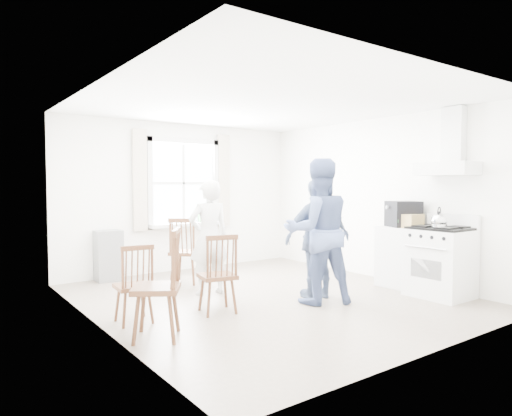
{
  "coord_description": "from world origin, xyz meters",
  "views": [
    {
      "loc": [
        -3.73,
        -4.84,
        1.53
      ],
      "look_at": [
        -0.06,
        0.2,
        1.2
      ],
      "focal_mm": 32.0,
      "sensor_mm": 36.0,
      "label": 1
    }
  ],
  "objects_px": {
    "gas_stove": "(440,261)",
    "windsor_chair_b": "(220,265)",
    "person_mid": "(318,231)",
    "person_left": "(209,237)",
    "windsor_chair_a": "(136,275)",
    "person_right": "(318,239)",
    "low_cabinet": "(400,257)",
    "windsor_chair_c": "(168,271)",
    "stereo_stack": "(403,214)"
  },
  "relations": [
    {
      "from": "windsor_chair_c",
      "to": "person_left",
      "type": "relative_size",
      "value": 0.69
    },
    {
      "from": "gas_stove",
      "to": "person_right",
      "type": "bearing_deg",
      "value": 146.29
    },
    {
      "from": "gas_stove",
      "to": "windsor_chair_a",
      "type": "relative_size",
      "value": 1.26
    },
    {
      "from": "person_right",
      "to": "low_cabinet",
      "type": "bearing_deg",
      "value": -173.24
    },
    {
      "from": "low_cabinet",
      "to": "windsor_chair_c",
      "type": "bearing_deg",
      "value": -179.01
    },
    {
      "from": "windsor_chair_c",
      "to": "person_mid",
      "type": "height_order",
      "value": "person_mid"
    },
    {
      "from": "gas_stove",
      "to": "windsor_chair_a",
      "type": "bearing_deg",
      "value": 162.02
    },
    {
      "from": "windsor_chair_c",
      "to": "person_mid",
      "type": "relative_size",
      "value": 0.59
    },
    {
      "from": "windsor_chair_b",
      "to": "windsor_chair_c",
      "type": "height_order",
      "value": "windsor_chair_c"
    },
    {
      "from": "windsor_chair_b",
      "to": "windsor_chair_c",
      "type": "bearing_deg",
      "value": -154.99
    },
    {
      "from": "gas_stove",
      "to": "stereo_stack",
      "type": "bearing_deg",
      "value": 81.11
    },
    {
      "from": "person_left",
      "to": "person_right",
      "type": "distance_m",
      "value": 1.5
    },
    {
      "from": "low_cabinet",
      "to": "person_right",
      "type": "bearing_deg",
      "value": 171.07
    },
    {
      "from": "person_right",
      "to": "windsor_chair_b",
      "type": "bearing_deg",
      "value": 11.85
    },
    {
      "from": "person_left",
      "to": "person_mid",
      "type": "xyz_separation_m",
      "value": [
        0.9,
        -1.24,
        0.13
      ]
    },
    {
      "from": "windsor_chair_b",
      "to": "person_right",
      "type": "distance_m",
      "value": 1.49
    },
    {
      "from": "windsor_chair_c",
      "to": "person_left",
      "type": "distance_m",
      "value": 1.84
    },
    {
      "from": "gas_stove",
      "to": "windsor_chair_b",
      "type": "height_order",
      "value": "gas_stove"
    },
    {
      "from": "person_mid",
      "to": "gas_stove",
      "type": "bearing_deg",
      "value": 177.45
    },
    {
      "from": "windsor_chair_b",
      "to": "windsor_chair_a",
      "type": "bearing_deg",
      "value": 167.59
    },
    {
      "from": "windsor_chair_c",
      "to": "person_right",
      "type": "xyz_separation_m",
      "value": [
        2.32,
        0.3,
        0.13
      ]
    },
    {
      "from": "windsor_chair_c",
      "to": "person_mid",
      "type": "distance_m",
      "value": 2.16
    },
    {
      "from": "person_right",
      "to": "person_left",
      "type": "bearing_deg",
      "value": -28.76
    },
    {
      "from": "stereo_stack",
      "to": "person_left",
      "type": "xyz_separation_m",
      "value": [
        -2.57,
        1.3,
        -0.29
      ]
    },
    {
      "from": "windsor_chair_b",
      "to": "person_right",
      "type": "bearing_deg",
      "value": -3.83
    },
    {
      "from": "person_mid",
      "to": "person_left",
      "type": "bearing_deg",
      "value": -31.15
    },
    {
      "from": "stereo_stack",
      "to": "windsor_chair_c",
      "type": "distance_m",
      "value": 3.84
    },
    {
      "from": "low_cabinet",
      "to": "windsor_chair_a",
      "type": "bearing_deg",
      "value": 172.13
    },
    {
      "from": "stereo_stack",
      "to": "windsor_chair_b",
      "type": "bearing_deg",
      "value": 173.24
    },
    {
      "from": "stereo_stack",
      "to": "person_mid",
      "type": "height_order",
      "value": "person_mid"
    },
    {
      "from": "low_cabinet",
      "to": "windsor_chair_b",
      "type": "distance_m",
      "value": 2.96
    },
    {
      "from": "stereo_stack",
      "to": "windsor_chair_b",
      "type": "relative_size",
      "value": 0.57
    },
    {
      "from": "low_cabinet",
      "to": "person_mid",
      "type": "height_order",
      "value": "person_mid"
    },
    {
      "from": "windsor_chair_b",
      "to": "person_mid",
      "type": "height_order",
      "value": "person_mid"
    },
    {
      "from": "low_cabinet",
      "to": "stereo_stack",
      "type": "height_order",
      "value": "stereo_stack"
    },
    {
      "from": "low_cabinet",
      "to": "person_right",
      "type": "height_order",
      "value": "person_right"
    },
    {
      "from": "low_cabinet",
      "to": "stereo_stack",
      "type": "distance_m",
      "value": 0.64
    },
    {
      "from": "windsor_chair_b",
      "to": "person_right",
      "type": "relative_size",
      "value": 0.6
    },
    {
      "from": "stereo_stack",
      "to": "windsor_chair_c",
      "type": "relative_size",
      "value": 0.49
    },
    {
      "from": "windsor_chair_a",
      "to": "person_left",
      "type": "distance_m",
      "value": 1.56
    },
    {
      "from": "low_cabinet",
      "to": "windsor_chair_b",
      "type": "relative_size",
      "value": 0.94
    },
    {
      "from": "windsor_chair_a",
      "to": "windsor_chair_c",
      "type": "distance_m",
      "value": 0.62
    },
    {
      "from": "person_right",
      "to": "gas_stove",
      "type": "bearing_deg",
      "value": 161.98
    },
    {
      "from": "gas_stove",
      "to": "windsor_chair_c",
      "type": "height_order",
      "value": "gas_stove"
    },
    {
      "from": "gas_stove",
      "to": "person_mid",
      "type": "distance_m",
      "value": 1.79
    },
    {
      "from": "person_mid",
      "to": "windsor_chair_c",
      "type": "bearing_deg",
      "value": 25.73
    },
    {
      "from": "windsor_chair_b",
      "to": "gas_stove",
      "type": "bearing_deg",
      "value": -19.74
    },
    {
      "from": "person_right",
      "to": "windsor_chair_c",
      "type": "bearing_deg",
      "value": 22.95
    },
    {
      "from": "gas_stove",
      "to": "person_left",
      "type": "distance_m",
      "value": 3.18
    },
    {
      "from": "person_left",
      "to": "person_mid",
      "type": "relative_size",
      "value": 0.85
    }
  ]
}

